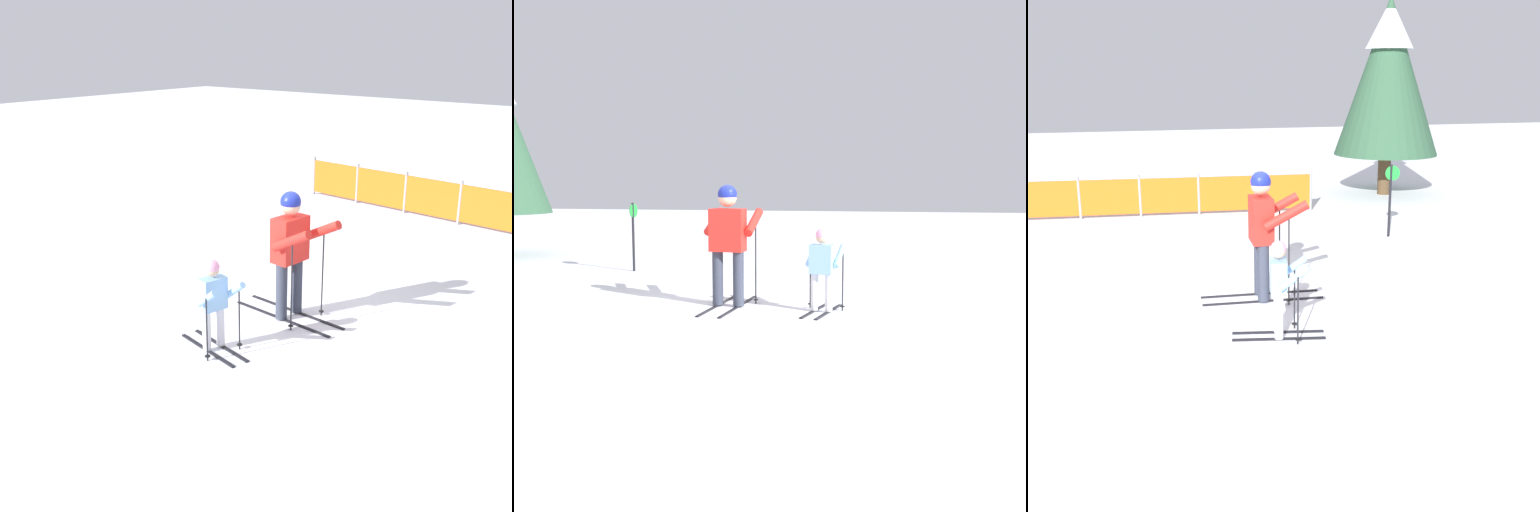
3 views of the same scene
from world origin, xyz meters
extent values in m
plane|color=white|center=(0.00, 0.00, 0.00)|extent=(60.00, 60.00, 0.00)
cube|color=black|center=(0.07, -0.02, 0.01)|extent=(1.68, 0.18, 0.02)
cube|color=black|center=(0.05, -0.33, 0.01)|extent=(1.68, 0.18, 0.02)
cylinder|color=#333847|center=(0.07, -0.02, 0.42)|extent=(0.16, 0.16, 0.80)
cylinder|color=#333847|center=(0.05, -0.33, 0.42)|extent=(0.16, 0.16, 0.80)
cube|color=red|center=(0.06, -0.17, 1.13)|extent=(0.32, 0.52, 0.62)
cylinder|color=red|center=(0.37, 0.11, 1.23)|extent=(0.63, 0.17, 0.40)
cylinder|color=red|center=(0.32, -0.51, 1.23)|extent=(0.63, 0.17, 0.40)
sphere|color=#D8AD8C|center=(0.06, -0.17, 1.60)|extent=(0.27, 0.27, 0.27)
sphere|color=navy|center=(0.06, -0.17, 1.64)|extent=(0.28, 0.28, 0.28)
cylinder|color=black|center=(0.40, 0.13, 0.62)|extent=(0.02, 0.02, 1.24)
cylinder|color=black|center=(0.40, 0.13, 0.06)|extent=(0.07, 0.07, 0.01)
cylinder|color=black|center=(0.35, -0.53, 0.62)|extent=(0.02, 0.02, 1.24)
cylinder|color=black|center=(0.35, -0.53, 0.06)|extent=(0.07, 0.07, 0.01)
cube|color=black|center=(-0.06, -1.46, 0.01)|extent=(1.09, 0.28, 0.02)
cube|color=black|center=(-0.10, -1.67, 0.01)|extent=(1.09, 0.28, 0.02)
cylinder|color=silver|center=(-0.06, -1.46, 0.28)|extent=(0.10, 0.10, 0.52)
cylinder|color=silver|center=(-0.10, -1.67, 0.28)|extent=(0.10, 0.10, 0.52)
cube|color=#8CBFF2|center=(-0.08, -1.57, 0.75)|extent=(0.25, 0.36, 0.41)
cylinder|color=#8CBFF2|center=(0.13, -1.40, 0.79)|extent=(0.39, 0.16, 0.32)
cylinder|color=#8CBFF2|center=(0.04, -1.80, 0.79)|extent=(0.39, 0.16, 0.32)
sphere|color=#D8AD8C|center=(-0.08, -1.57, 1.06)|extent=(0.17, 0.17, 0.17)
sphere|color=pink|center=(-0.08, -1.57, 1.09)|extent=(0.18, 0.18, 0.18)
cylinder|color=black|center=(0.18, -1.37, 0.41)|extent=(0.02, 0.02, 0.82)
cylinder|color=black|center=(0.18, -1.37, 0.06)|extent=(0.07, 0.07, 0.01)
cylinder|color=black|center=(0.07, -1.85, 0.41)|extent=(0.02, 0.02, 0.82)
cylinder|color=black|center=(0.07, -1.85, 0.06)|extent=(0.07, 0.07, 0.01)
cylinder|color=black|center=(3.30, 2.67, 0.70)|extent=(0.05, 0.05, 1.40)
cylinder|color=green|center=(3.33, 2.67, 1.24)|extent=(0.28, 0.06, 0.28)
camera|label=1|loc=(4.88, -6.84, 3.73)|focal=45.00mm
camera|label=2|loc=(-8.93, -2.56, 1.84)|focal=45.00mm
camera|label=3|loc=(-1.96, -8.44, 2.99)|focal=45.00mm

